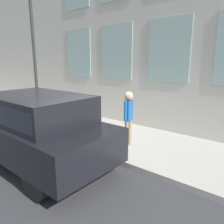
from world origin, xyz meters
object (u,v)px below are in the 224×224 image
street_lamp (33,39)px  person (128,114)px  fire_hydrant (96,132)px  parked_truck_charcoal_near (37,125)px

street_lamp → person: bearing=-88.2°
fire_hydrant → parked_truck_charcoal_near: bearing=164.7°
fire_hydrant → person: 1.14m
fire_hydrant → parked_truck_charcoal_near: size_ratio=0.17×
parked_truck_charcoal_near → street_lamp: street_lamp is taller
person → street_lamp: 5.09m
fire_hydrant → parked_truck_charcoal_near: parked_truck_charcoal_near is taller
fire_hydrant → person: (0.52, -0.82, 0.60)m
parked_truck_charcoal_near → street_lamp: 4.55m
person → parked_truck_charcoal_near: parked_truck_charcoal_near is taller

